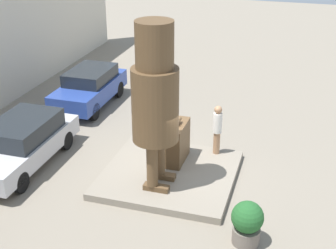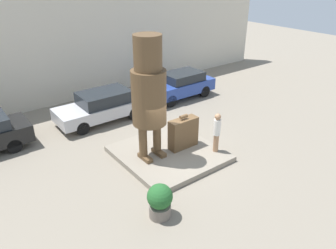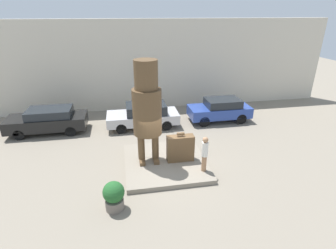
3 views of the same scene
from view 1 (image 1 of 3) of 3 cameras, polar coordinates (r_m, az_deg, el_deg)
name	(u,v)px [view 1 (image 1 of 3)]	position (r m, az deg, el deg)	size (l,w,h in m)	color
ground_plane	(169,177)	(14.59, 0.18, -6.44)	(60.00, 60.00, 0.00)	gray
pedestal	(170,174)	(14.53, 0.18, -6.07)	(3.86, 3.97, 0.22)	gray
statue_figure	(155,95)	(12.59, -1.58, 3.67)	(1.30, 1.30, 4.81)	brown
giant_suitcase	(178,142)	(14.74, 1.21, -2.19)	(1.28, 0.47, 1.48)	brown
tourist	(217,128)	(15.14, 6.03, -0.39)	(0.29, 0.29, 1.68)	#A87A56
parked_car_silver	(22,142)	(15.64, -17.39, -2.04)	(4.49, 1.84, 1.51)	#B7B7BC
parked_car_blue	(90,87)	(19.67, -9.53, 4.58)	(4.06, 1.74, 1.53)	#284293
planter_pot	(247,222)	(11.86, 9.61, -11.67)	(0.81, 0.81, 1.17)	#70665B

